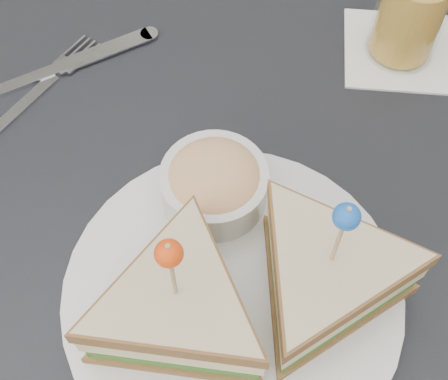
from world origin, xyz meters
TOP-DOWN VIEW (x-y plane):
  - table at (0.00, 0.00)m, footprint 0.80×0.80m
  - plate_meal at (0.05, -0.07)m, footprint 0.38×0.38m
  - cutlery_fork at (-0.22, 0.12)m, footprint 0.08×0.17m
  - cutlery_knife at (-0.20, 0.15)m, footprint 0.16×0.15m
  - drink_set at (0.15, 0.26)m, footprint 0.13×0.13m

SIDE VIEW (x-z plane):
  - table at x=0.00m, z-range 0.30..1.05m
  - cutlery_fork at x=-0.22m, z-range 0.75..0.76m
  - cutlery_knife at x=-0.20m, z-range 0.75..0.76m
  - plate_meal at x=0.05m, z-range 0.71..0.88m
  - drink_set at x=0.15m, z-range 0.74..0.89m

